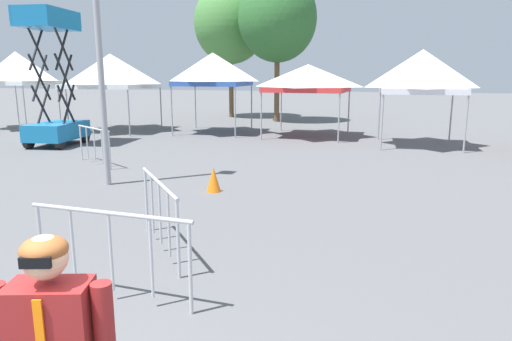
% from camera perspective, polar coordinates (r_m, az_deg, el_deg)
% --- Properties ---
extents(canopy_tent_far_left, '(3.32, 3.32, 3.64)m').
position_cam_1_polar(canopy_tent_far_left, '(25.24, -27.65, 11.21)').
color(canopy_tent_far_left, '#9E9EA3').
rests_on(canopy_tent_far_left, ground).
extents(canopy_tent_left_of_center, '(3.68, 3.68, 3.48)m').
position_cam_1_polar(canopy_tent_left_of_center, '(22.27, -17.61, 11.71)').
color(canopy_tent_left_of_center, '#9E9EA3').
rests_on(canopy_tent_left_of_center, ground).
extents(canopy_tent_far_right, '(3.09, 3.09, 3.50)m').
position_cam_1_polar(canopy_tent_far_right, '(20.59, -5.39, 12.43)').
color(canopy_tent_far_right, '#9E9EA3').
rests_on(canopy_tent_far_right, ground).
extents(canopy_tent_behind_left, '(3.31, 3.31, 2.97)m').
position_cam_1_polar(canopy_tent_behind_left, '(19.37, 6.48, 11.36)').
color(canopy_tent_behind_left, '#9E9EA3').
rests_on(canopy_tent_behind_left, ground).
extents(canopy_tent_center, '(2.99, 2.99, 3.44)m').
position_cam_1_polar(canopy_tent_center, '(17.67, 19.96, 11.50)').
color(canopy_tent_center, '#9E9EA3').
rests_on(canopy_tent_center, ground).
extents(scissor_lift, '(1.73, 2.48, 4.80)m').
position_cam_1_polar(scissor_lift, '(18.29, -23.72, 7.22)').
color(scissor_lift, black).
rests_on(scissor_lift, ground).
extents(tree_behind_tents_left, '(4.31, 4.31, 7.91)m').
position_cam_1_polar(tree_behind_tents_left, '(28.46, -3.19, 17.82)').
color(tree_behind_tents_left, brown).
rests_on(tree_behind_tents_left, ground).
extents(tree_behind_tents_center, '(4.18, 4.18, 7.79)m').
position_cam_1_polar(tree_behind_tents_center, '(25.65, 2.69, 18.37)').
color(tree_behind_tents_center, brown).
rests_on(tree_behind_tents_center, ground).
extents(crowd_barrier_mid_lot, '(1.42, 1.62, 1.08)m').
position_cam_1_polar(crowd_barrier_mid_lot, '(6.79, -11.93, -3.88)').
color(crowd_barrier_mid_lot, '#B7BABF').
rests_on(crowd_barrier_mid_lot, ground).
extents(crowd_barrier_by_lift, '(1.82, 1.13, 1.08)m').
position_cam_1_polar(crowd_barrier_by_lift, '(14.01, -19.52, 3.75)').
color(crowd_barrier_by_lift, '#B7BABF').
rests_on(crowd_barrier_by_lift, ground).
extents(crowd_barrier_near_person, '(2.10, 0.12, 1.08)m').
position_cam_1_polar(crowd_barrier_near_person, '(5.48, -17.72, -8.03)').
color(crowd_barrier_near_person, '#B7BABF').
rests_on(crowd_barrier_near_person, ground).
extents(traffic_cone_lot_center, '(0.32, 0.32, 0.57)m').
position_cam_1_polar(traffic_cone_lot_center, '(10.22, -5.31, -1.09)').
color(traffic_cone_lot_center, orange).
rests_on(traffic_cone_lot_center, ground).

